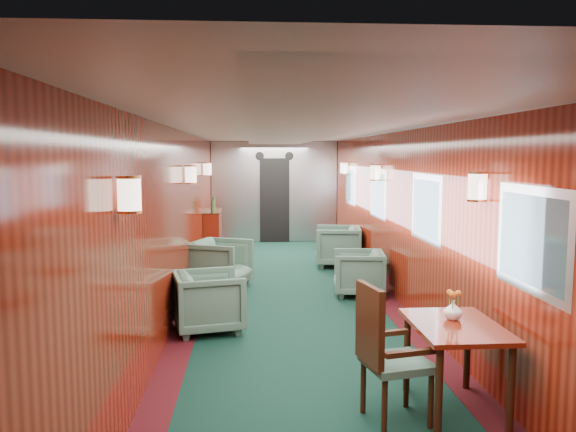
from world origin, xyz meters
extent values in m
plane|color=black|center=(0.00, 0.00, 0.00)|extent=(12.00, 12.00, 0.00)
cube|color=beige|center=(0.00, 0.00, 2.35)|extent=(3.00, 12.00, 0.10)
cube|color=beige|center=(0.00, 0.00, 2.36)|extent=(1.20, 12.00, 0.06)
cube|color=maroon|center=(0.00, 6.00, 1.20)|extent=(3.00, 0.10, 2.40)
cube|color=maroon|center=(-1.50, 0.00, 1.20)|extent=(0.10, 12.00, 2.40)
cube|color=maroon|center=(1.50, 0.00, 1.20)|extent=(0.10, 12.00, 2.40)
cube|color=#380B10|center=(-1.35, 0.00, 0.00)|extent=(0.30, 12.00, 0.01)
cube|color=#380B10|center=(1.35, 0.00, 0.00)|extent=(0.30, 12.00, 0.01)
cube|color=#A9ACB0|center=(0.00, 5.92, 1.20)|extent=(2.98, 0.12, 2.38)
cube|color=black|center=(0.00, 5.84, 1.00)|extent=(0.70, 0.06, 2.00)
cylinder|color=black|center=(-0.35, 5.85, 2.05)|extent=(0.20, 0.04, 0.20)
cylinder|color=black|center=(0.35, 5.85, 2.05)|extent=(0.20, 0.04, 0.20)
cube|color=silver|center=(1.49, -3.50, 1.45)|extent=(0.02, 1.10, 0.80)
cube|color=#455F67|center=(1.48, -3.50, 1.45)|extent=(0.01, 0.96, 0.66)
cube|color=silver|center=(1.49, -1.00, 1.45)|extent=(0.02, 1.10, 0.80)
cube|color=#455F67|center=(1.48, -1.00, 1.45)|extent=(0.01, 0.96, 0.66)
cube|color=silver|center=(1.49, 1.50, 1.45)|extent=(0.02, 1.10, 0.80)
cube|color=#455F67|center=(1.48, 1.50, 1.45)|extent=(0.01, 0.96, 0.66)
cube|color=silver|center=(1.49, 4.00, 1.45)|extent=(0.02, 1.10, 0.80)
cube|color=#455F67|center=(1.48, 4.00, 1.45)|extent=(0.01, 0.96, 0.66)
cylinder|color=#FFE3C6|center=(-1.40, -3.50, 1.80)|extent=(0.16, 0.16, 0.24)
cylinder|color=#C08036|center=(-1.40, -3.50, 1.68)|extent=(0.17, 0.17, 0.02)
cylinder|color=#FFE3C6|center=(1.40, -2.70, 1.80)|extent=(0.16, 0.16, 0.24)
cylinder|color=#C08036|center=(1.40, -2.70, 1.68)|extent=(0.17, 0.17, 0.02)
cylinder|color=#FFE3C6|center=(-1.40, 0.50, 1.80)|extent=(0.16, 0.16, 0.24)
cylinder|color=#C08036|center=(-1.40, 0.50, 1.68)|extent=(0.17, 0.17, 0.02)
cylinder|color=#FFE3C6|center=(1.40, 1.30, 1.80)|extent=(0.16, 0.16, 0.24)
cylinder|color=#C08036|center=(1.40, 1.30, 1.68)|extent=(0.17, 0.17, 0.02)
cylinder|color=#FFE3C6|center=(-1.40, 3.50, 1.80)|extent=(0.16, 0.16, 0.24)
cylinder|color=#C08036|center=(-1.40, 3.50, 1.68)|extent=(0.17, 0.17, 0.02)
cylinder|color=#FFE3C6|center=(1.40, 4.30, 1.80)|extent=(0.16, 0.16, 0.24)
cylinder|color=#C08036|center=(1.40, 4.30, 1.68)|extent=(0.17, 0.17, 0.02)
cube|color=maroon|center=(1.07, -3.17, 0.71)|extent=(0.68, 0.97, 0.04)
cylinder|color=#35180C|center=(0.80, -3.58, 0.34)|extent=(0.06, 0.06, 0.69)
cylinder|color=#35180C|center=(1.34, -3.58, 0.34)|extent=(0.06, 0.06, 0.69)
cylinder|color=#35180C|center=(0.80, -2.75, 0.34)|extent=(0.06, 0.06, 0.69)
cylinder|color=#35180C|center=(1.34, -2.75, 0.34)|extent=(0.06, 0.06, 0.69)
cube|color=#1C4137|center=(0.56, -3.30, 0.47)|extent=(0.56, 0.56, 0.06)
cube|color=#35180C|center=(0.33, -3.35, 0.79)|extent=(0.14, 0.43, 0.61)
cube|color=#1C4137|center=(0.36, -3.34, 0.73)|extent=(0.09, 0.32, 0.36)
cube|color=#35180C|center=(0.61, -3.53, 0.63)|extent=(0.43, 0.14, 0.04)
cube|color=#35180C|center=(0.51, -3.07, 0.63)|extent=(0.43, 0.14, 0.04)
cylinder|color=#35180C|center=(0.41, -3.53, 0.22)|extent=(0.04, 0.04, 0.44)
cylinder|color=#35180C|center=(0.79, -3.45, 0.22)|extent=(0.04, 0.04, 0.44)
cylinder|color=#35180C|center=(0.33, -3.15, 0.22)|extent=(0.04, 0.04, 0.44)
cylinder|color=#35180C|center=(0.71, -3.07, 0.22)|extent=(0.04, 0.04, 0.44)
cube|color=maroon|center=(-1.34, 3.95, 0.47)|extent=(0.31, 1.04, 0.94)
cube|color=#35180C|center=(-1.33, 3.95, 0.94)|extent=(0.33, 1.06, 0.02)
cylinder|color=#274E2A|center=(-1.32, 3.69, 1.06)|extent=(0.07, 0.07, 0.22)
cylinder|color=#274E2A|center=(-1.32, 4.05, 1.09)|extent=(0.06, 0.06, 0.28)
cylinder|color=#C08036|center=(-1.32, 4.26, 1.04)|extent=(0.08, 0.08, 0.18)
imported|color=white|center=(1.09, -3.05, 0.81)|extent=(0.18, 0.18, 0.16)
imported|color=#1C4137|center=(-1.06, -0.93, 0.36)|extent=(0.93, 0.92, 0.71)
imported|color=#1C4137|center=(-1.04, 1.24, 0.38)|extent=(1.08, 1.06, 0.76)
imported|color=#1C4137|center=(1.03, 0.65, 0.33)|extent=(0.82, 0.80, 0.67)
imported|color=#1C4137|center=(1.06, 2.84, 0.38)|extent=(0.93, 0.91, 0.76)
camera|label=1|loc=(-0.56, -7.44, 2.07)|focal=35.00mm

